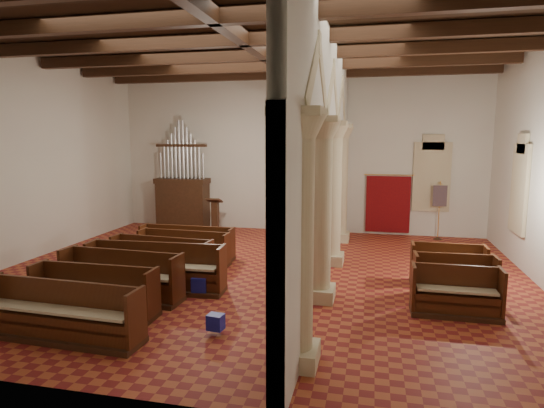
{
  "coord_description": "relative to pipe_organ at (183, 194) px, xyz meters",
  "views": [
    {
      "loc": [
        2.95,
        -11.32,
        3.63
      ],
      "look_at": [
        0.3,
        0.5,
        1.84
      ],
      "focal_mm": 30.0,
      "sensor_mm": 36.0,
      "label": 1
    }
  ],
  "objects": [
    {
      "name": "hymnal_box_c",
      "position": [
        3.84,
        -6.68,
        -1.13
      ],
      "size": [
        0.28,
        0.23,
        0.28
      ],
      "primitive_type": "cube",
      "rotation": [
        0.0,
        0.0,
        -0.03
      ],
      "color": "#16369A",
      "rests_on": "floor"
    },
    {
      "name": "tube_heater_b",
      "position": [
        1.86,
        -9.17,
        -1.21
      ],
      "size": [
        1.13,
        0.12,
        0.11
      ],
      "primitive_type": "cylinder",
      "rotation": [
        0.0,
        1.57,
        0.0
      ],
      "color": "white",
      "rests_on": "floor"
    },
    {
      "name": "aisle_pew_2",
      "position": [
        9.29,
        -5.36,
        -1.02
      ],
      "size": [
        1.76,
        0.72,
        1.04
      ],
      "rotation": [
        0.0,
        0.0,
        -0.01
      ],
      "color": "#3B2113",
      "rests_on": "floor"
    },
    {
      "name": "nave_pew_1",
      "position": [
        1.95,
        -8.92,
        -1.03
      ],
      "size": [
        2.66,
        0.71,
        1.04
      ],
      "rotation": [
        0.0,
        0.0,
        0.01
      ],
      "color": "#3B2113",
      "rests_on": "floor"
    },
    {
      "name": "nave_pew_2",
      "position": [
        1.97,
        -7.94,
        -1.01
      ],
      "size": [
        2.89,
        0.87,
        1.1
      ],
      "rotation": [
        0.0,
        0.0,
        -0.05
      ],
      "color": "#3B2113",
      "rests_on": "floor"
    },
    {
      "name": "aisle_pew_1",
      "position": [
        9.3,
        -6.29,
        -1.03
      ],
      "size": [
        1.8,
        0.76,
        1.02
      ],
      "rotation": [
        0.0,
        0.0,
        0.04
      ],
      "color": "#3B2113",
      "rests_on": "floor"
    },
    {
      "name": "window_right_b",
      "position": [
        11.48,
        -3.0,
        0.83
      ],
      "size": [
        0.03,
        1.0,
        2.2
      ],
      "primitive_type": "cube",
      "color": "#2D674A",
      "rests_on": "wall_right"
    },
    {
      "name": "lectern",
      "position": [
        1.6,
        -0.67,
        -0.8
      ],
      "size": [
        0.56,
        0.57,
        1.37
      ],
      "rotation": [
        0.0,
        0.0,
        -0.03
      ],
      "color": "#392312",
      "rests_on": "floor"
    },
    {
      "name": "hymnal_box_b",
      "position": [
        3.62,
        -7.36,
        -1.1
      ],
      "size": [
        0.38,
        0.33,
        0.34
      ],
      "primitive_type": "cube",
      "rotation": [
        0.0,
        0.0,
        0.15
      ],
      "color": "navy",
      "rests_on": "floor"
    },
    {
      "name": "nave_pew_0",
      "position": [
        2.01,
        -10.04,
        -1.03
      ],
      "size": [
        3.17,
        0.82,
        1.05
      ],
      "rotation": [
        0.0,
        0.0,
        -0.04
      ],
      "color": "#3B2113",
      "rests_on": "floor"
    },
    {
      "name": "arcade",
      "position": [
        6.3,
        -5.5,
        2.19
      ],
      "size": [
        0.9,
        11.9,
        6.0
      ],
      "color": "#C0B68F",
      "rests_on": "floor"
    },
    {
      "name": "aisle_pew_0",
      "position": [
        9.17,
        -7.29,
        -1.03
      ],
      "size": [
        1.76,
        0.68,
        1.02
      ],
      "rotation": [
        0.0,
        0.0,
        0.0
      ],
      "color": "#3B2113",
      "rests_on": "floor"
    },
    {
      "name": "nave_pew_3",
      "position": [
        2.45,
        -7.2,
        -1.0
      ],
      "size": [
        3.37,
        0.93,
        1.13
      ],
      "rotation": [
        0.0,
        0.0,
        0.05
      ],
      "color": "#3B2113",
      "rests_on": "floor"
    },
    {
      "name": "wall_back",
      "position": [
        4.5,
        0.5,
        1.63
      ],
      "size": [
        14.0,
        0.02,
        6.0
      ],
      "primitive_type": "cube",
      "color": "beige",
      "rests_on": "floor"
    },
    {
      "name": "window_back",
      "position": [
        9.5,
        0.48,
        0.83
      ],
      "size": [
        1.0,
        0.03,
        2.2
      ],
      "primitive_type": "cube",
      "color": "#2D674A",
      "rests_on": "wall_back"
    },
    {
      "name": "nave_pew_4",
      "position": [
        2.01,
        -6.03,
        -1.04
      ],
      "size": [
        2.86,
        0.85,
        0.99
      ],
      "rotation": [
        0.0,
        0.0,
        -0.07
      ],
      "color": "#3B2113",
      "rests_on": "floor"
    },
    {
      "name": "tube_heater_a",
      "position": [
        2.43,
        -9.78,
        -1.21
      ],
      "size": [
        1.05,
        0.19,
        0.1
      ],
      "primitive_type": "cylinder",
      "rotation": [
        0.0,
        1.57,
        0.09
      ],
      "color": "white",
      "rests_on": "floor"
    },
    {
      "name": "nave_pew_5",
      "position": [
        2.19,
        -4.99,
        -1.05
      ],
      "size": [
        2.7,
        0.72,
        0.97
      ],
      "rotation": [
        0.0,
        0.0,
        -0.03
      ],
      "color": "#3B2113",
      "rests_on": "floor"
    },
    {
      "name": "nave_pew_6",
      "position": [
        2.03,
        -4.38,
        -1.05
      ],
      "size": [
        2.88,
        0.66,
        0.98
      ],
      "rotation": [
        0.0,
        0.0,
        -0.0
      ],
      "color": "#3B2113",
      "rests_on": "floor"
    },
    {
      "name": "floor",
      "position": [
        4.5,
        -5.5,
        -1.37
      ],
      "size": [
        14.0,
        14.0,
        0.0
      ],
      "primitive_type": "plane",
      "color": "#9B3F21",
      "rests_on": "ground"
    },
    {
      "name": "wall_front",
      "position": [
        4.5,
        -11.5,
        1.63
      ],
      "size": [
        14.0,
        0.02,
        6.0
      ],
      "primitive_type": "cube",
      "color": "beige",
      "rests_on": "floor"
    },
    {
      "name": "wall_left",
      "position": [
        -2.5,
        -5.5,
        1.63
      ],
      "size": [
        0.02,
        12.0,
        6.0
      ],
      "primitive_type": "cube",
      "color": "beige",
      "rests_on": "floor"
    },
    {
      "name": "ceiling",
      "position": [
        4.5,
        -5.5,
        4.63
      ],
      "size": [
        14.0,
        14.0,
        0.0
      ],
      "primitive_type": "plane",
      "rotation": [
        3.14,
        0.0,
        0.0
      ],
      "color": "black",
      "rests_on": "wall_back"
    },
    {
      "name": "dossal_curtain",
      "position": [
        8.0,
        0.42,
        -0.21
      ],
      "size": [
        1.8,
        0.07,
        2.17
      ],
      "color": "maroon",
      "rests_on": "floor"
    },
    {
      "name": "processional_banner",
      "position": [
        9.76,
        -0.01,
        -0.61
      ],
      "size": [
        0.48,
        0.61,
        2.1
      ],
      "rotation": [
        0.0,
        0.0,
        0.1
      ],
      "color": "#3B2113",
      "rests_on": "floor"
    },
    {
      "name": "pipe_organ",
      "position": [
        0.0,
        0.0,
        0.0
      ],
      "size": [
        2.1,
        0.85,
        4.4
      ],
      "color": "#3B2113",
      "rests_on": "floor"
    },
    {
      "name": "hymnal_box_a",
      "position": [
        4.68,
        -9.26,
        -1.13
      ],
      "size": [
        0.32,
        0.27,
        0.29
      ],
      "primitive_type": "cube",
      "rotation": [
        0.0,
        0.0,
        -0.13
      ],
      "color": "#162199",
      "rests_on": "floor"
    },
    {
      "name": "ceiling_beams",
      "position": [
        4.5,
        -5.5,
        4.45
      ],
      "size": [
        13.8,
        11.8,
        0.3
      ],
      "primitive_type": null,
      "color": "#3B2113",
      "rests_on": "wall_back"
    }
  ]
}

